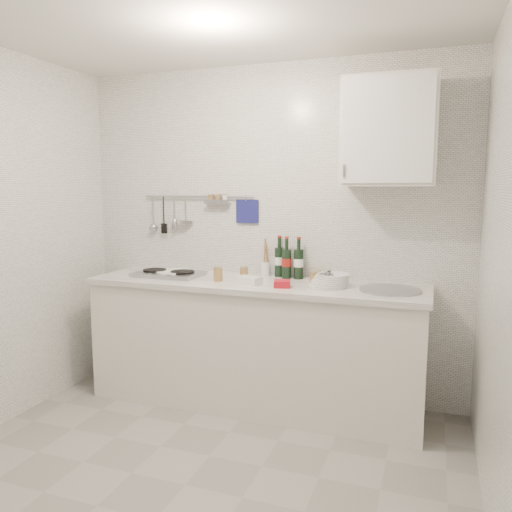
% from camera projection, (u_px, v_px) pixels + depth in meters
% --- Properties ---
extents(floor, '(3.00, 3.00, 0.00)m').
position_uv_depth(floor, '(185.00, 485.00, 2.69)').
color(floor, gray).
rests_on(floor, ground).
extents(back_wall, '(3.00, 0.02, 2.50)m').
position_uv_depth(back_wall, '(267.00, 232.00, 3.83)').
color(back_wall, silver).
rests_on(back_wall, floor).
extents(wall_right, '(0.02, 2.80, 2.50)m').
position_uv_depth(wall_right, '(509.00, 273.00, 2.02)').
color(wall_right, silver).
rests_on(wall_right, floor).
extents(counter, '(2.44, 0.64, 0.96)m').
position_uv_depth(counter, '(255.00, 347.00, 3.66)').
color(counter, silver).
rests_on(counter, floor).
extents(wall_rail, '(0.98, 0.09, 0.34)m').
position_uv_depth(wall_rail, '(195.00, 209.00, 3.97)').
color(wall_rail, '#93969B').
rests_on(wall_rail, back_wall).
extents(wall_cabinet, '(0.60, 0.38, 0.70)m').
position_uv_depth(wall_cabinet, '(389.00, 132.00, 3.26)').
color(wall_cabinet, silver).
rests_on(wall_cabinet, back_wall).
extents(plate_stack_hob, '(0.30, 0.29, 0.04)m').
position_uv_depth(plate_stack_hob, '(173.00, 273.00, 3.83)').
color(plate_stack_hob, '#4B5FAA').
rests_on(plate_stack_hob, counter).
extents(plate_stack_sink, '(0.28, 0.27, 0.10)m').
position_uv_depth(plate_stack_sink, '(330.00, 280.00, 3.40)').
color(plate_stack_sink, white).
rests_on(plate_stack_sink, counter).
extents(wine_bottles, '(0.24, 0.13, 0.31)m').
position_uv_depth(wine_bottles, '(288.00, 257.00, 3.72)').
color(wine_bottles, black).
rests_on(wine_bottles, counter).
extents(butter_dish, '(0.20, 0.15, 0.05)m').
position_uv_depth(butter_dish, '(249.00, 280.00, 3.50)').
color(butter_dish, white).
rests_on(butter_dish, counter).
extents(strawberry_punnet, '(0.13, 0.13, 0.05)m').
position_uv_depth(strawberry_punnet, '(282.00, 284.00, 3.39)').
color(strawberry_punnet, red).
rests_on(strawberry_punnet, counter).
extents(utensil_crock, '(0.07, 0.07, 0.29)m').
position_uv_depth(utensil_crock, '(265.00, 267.00, 3.81)').
color(utensil_crock, white).
rests_on(utensil_crock, counter).
extents(jar_a, '(0.06, 0.06, 0.08)m').
position_uv_depth(jar_a, '(244.00, 272.00, 3.77)').
color(jar_a, olive).
rests_on(jar_a, counter).
extents(jar_b, '(0.06, 0.06, 0.07)m').
position_uv_depth(jar_b, '(316.00, 274.00, 3.68)').
color(jar_b, olive).
rests_on(jar_b, counter).
extents(jar_c, '(0.07, 0.07, 0.08)m').
position_uv_depth(jar_c, '(315.00, 276.00, 3.59)').
color(jar_c, olive).
rests_on(jar_c, counter).
extents(jar_d, '(0.07, 0.07, 0.11)m').
position_uv_depth(jar_d, '(218.00, 274.00, 3.60)').
color(jar_d, olive).
rests_on(jar_d, counter).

